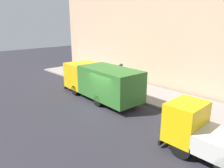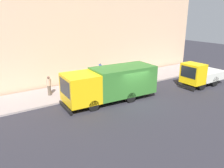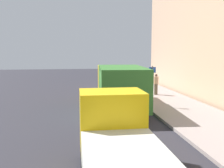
% 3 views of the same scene
% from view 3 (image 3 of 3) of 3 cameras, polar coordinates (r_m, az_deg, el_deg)
% --- Properties ---
extents(ground, '(80.00, 80.00, 0.00)m').
position_cam_3_polar(ground, '(15.34, -2.36, -6.66)').
color(ground, '#28272E').
extents(sidewalk, '(4.18, 30.00, 0.15)m').
position_cam_3_polar(sidewalk, '(16.61, 15.48, -5.58)').
color(sidewalk, gray).
rests_on(sidewalk, ground).
extents(large_utility_truck, '(3.08, 7.96, 2.75)m').
position_cam_3_polar(large_utility_truck, '(16.76, 1.67, -0.10)').
color(large_utility_truck, gold).
rests_on(large_utility_truck, ground).
extents(small_flatbed_truck, '(2.01, 4.83, 2.42)m').
position_cam_3_polar(small_flatbed_truck, '(7.42, 1.22, -12.70)').
color(small_flatbed_truck, yellow).
rests_on(small_flatbed_truck, ground).
extents(pedestrian_walking, '(0.52, 0.52, 1.71)m').
position_cam_3_polar(pedestrian_walking, '(21.49, 9.61, 0.06)').
color(pedestrian_walking, brown).
rests_on(pedestrian_walking, sidewalk).
extents(traffic_cone_orange, '(0.44, 0.44, 0.62)m').
position_cam_3_polar(traffic_cone_orange, '(20.33, 5.34, -1.93)').
color(traffic_cone_orange, orange).
rests_on(traffic_cone_orange, sidewalk).
extents(street_sign_post, '(0.44, 0.08, 2.58)m').
position_cam_3_polar(street_sign_post, '(16.92, 8.80, 0.33)').
color(street_sign_post, '#4C5156').
rests_on(street_sign_post, sidewalk).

